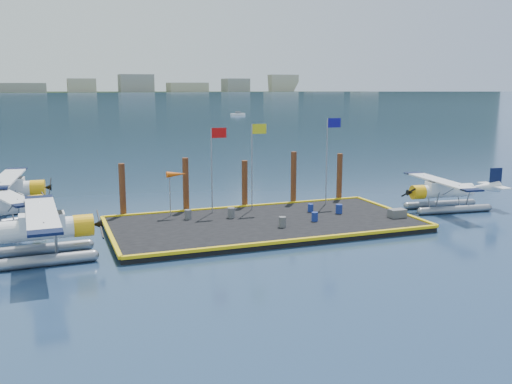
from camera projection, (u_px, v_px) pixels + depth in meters
ground at (264, 227)px, 37.89m from camera, size 4000.00×4000.00×0.00m
dock at (264, 224)px, 37.85m from camera, size 20.00×10.00×0.40m
dock_bumpers at (264, 220)px, 37.80m from camera, size 20.25×10.25×0.18m
far_backdrop at (131, 86)px, 1720.14m from camera, size 3050.00×2050.00×810.00m
seaplane_a at (35, 233)px, 30.31m from camera, size 9.08×10.01×3.56m
seaplane_b at (0, 210)px, 36.60m from camera, size 8.43×8.97×3.23m
seaplane_c at (3, 192)px, 42.38m from camera, size 8.97×9.89×3.50m
seaplane_d at (444, 193)px, 42.80m from camera, size 7.94×8.76×3.10m
drum_0 at (188, 214)px, 38.47m from camera, size 0.46×0.46×0.65m
drum_1 at (315, 217)px, 37.91m from camera, size 0.43×0.43×0.60m
drum_2 at (339, 209)px, 40.19m from camera, size 0.46×0.46×0.65m
drum_3 at (282, 222)px, 36.30m from camera, size 0.47×0.47×0.66m
drum_4 at (311, 208)px, 40.72m from camera, size 0.40×0.40×0.57m
drum_5 at (231, 213)px, 38.89m from camera, size 0.49×0.49×0.69m
crate at (397, 213)px, 39.01m from camera, size 1.12×0.75×0.56m
flagpole_red at (214, 157)px, 39.81m from camera, size 1.14×0.08×6.00m
flagpole_yellow at (255, 153)px, 40.81m from camera, size 1.14×0.08×6.20m
flagpole_blue at (329, 148)px, 42.82m from camera, size 1.14×0.08×6.50m
windsock at (176, 175)px, 39.09m from camera, size 1.40×0.44×3.12m
piling_0 at (123, 192)px, 39.61m from camera, size 0.44×0.44×4.00m
piling_1 at (186, 187)px, 41.12m from camera, size 0.44×0.44×4.20m
piling_2 at (245, 186)px, 42.69m from camera, size 0.44×0.44×3.80m
piling_3 at (294, 179)px, 44.01m from camera, size 0.44×0.44×4.30m
piling_4 at (339, 179)px, 45.40m from camera, size 0.44×0.44×4.00m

